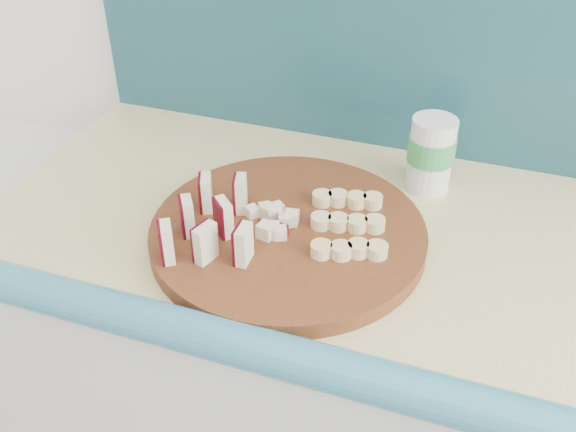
% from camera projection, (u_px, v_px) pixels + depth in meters
% --- Properties ---
extents(cutting_board, '(0.54, 0.54, 0.03)m').
position_uv_depth(cutting_board, '(288.00, 233.00, 1.01)').
color(cutting_board, '#4B2410').
rests_on(cutting_board, kitchen_counter).
extents(apple_wedges, '(0.14, 0.19, 0.06)m').
position_uv_depth(apple_wedges, '(210.00, 220.00, 0.96)').
color(apple_wedges, beige).
rests_on(apple_wedges, cutting_board).
extents(apple_chunks, '(0.07, 0.08, 0.02)m').
position_uv_depth(apple_chunks, '(270.00, 220.00, 0.99)').
color(apple_chunks, beige).
rests_on(apple_chunks, cutting_board).
extents(banana_slices, '(0.14, 0.18, 0.02)m').
position_uv_depth(banana_slices, '(348.00, 223.00, 0.99)').
color(banana_slices, '#E0C689').
rests_on(banana_slices, cutting_board).
extents(canister, '(0.08, 0.08, 0.13)m').
position_uv_depth(canister, '(431.00, 153.00, 1.10)').
color(canister, silver).
rests_on(canister, kitchen_counter).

